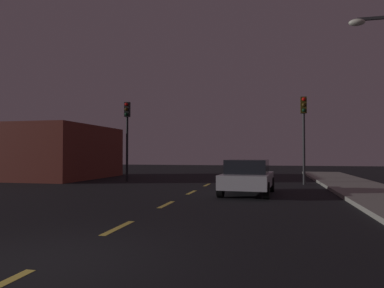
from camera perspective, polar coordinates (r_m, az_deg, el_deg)
ground_plane at (r=12.55m, az=-3.33°, el=-9.30°), size 80.00×80.00×0.00m
lane_stripe_second at (r=8.46m, az=-11.76°, el=-13.01°), size 0.16×1.60×0.01m
lane_stripe_third at (r=11.98m, az=-4.13°, el=-9.65°), size 0.16×1.60×0.01m
lane_stripe_fourth at (r=15.63m, az=-0.08°, el=-7.76°), size 0.16×1.60×0.01m
lane_stripe_fifth at (r=19.34m, az=2.41°, el=-6.57°), size 0.16×1.60×0.01m
traffic_signal_left at (r=22.01m, az=-10.38°, el=2.90°), size 0.32×0.38×4.84m
traffic_signal_right at (r=20.35m, az=17.49°, el=3.25°), size 0.32×0.38×4.80m
car_stopped_ahead at (r=14.93m, az=8.91°, el=-5.23°), size 2.18×3.96×1.44m
storefront_left at (r=26.20m, az=-20.55°, el=-1.24°), size 5.84×8.23×3.58m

